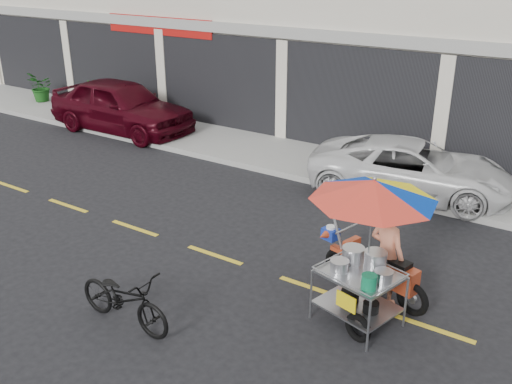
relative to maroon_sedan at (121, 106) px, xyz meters
The scene contains 9 objects.
ground 10.28m from the maroon_sedan, 27.29° to the right, with size 90.00×90.00×0.00m, color black.
sidewalk 9.18m from the maroon_sedan, ahead, with size 45.00×3.00×0.15m, color gray.
centerline 10.28m from the maroon_sedan, 27.29° to the right, with size 42.00×0.10×0.01m, color gold.
maroon_sedan is the anchor object (origin of this frame).
white_pickup 9.08m from the maroon_sedan, ahead, with size 2.07×4.50×1.25m, color silver.
plant_tall 4.87m from the maroon_sedan, behind, with size 0.95×0.82×1.05m, color #164814.
plant_short 2.91m from the maroon_sedan, 155.93° to the left, with size 0.52×0.52×0.92m, color #164814.
near_bicycle 10.17m from the maroon_sedan, 44.16° to the right, with size 0.59×1.70×0.89m, color black.
food_vendor_rig 11.26m from the maroon_sedan, 25.53° to the right, with size 2.28×2.22×2.31m.
Camera 1 is at (3.64, -7.18, 5.03)m, focal length 40.00 mm.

